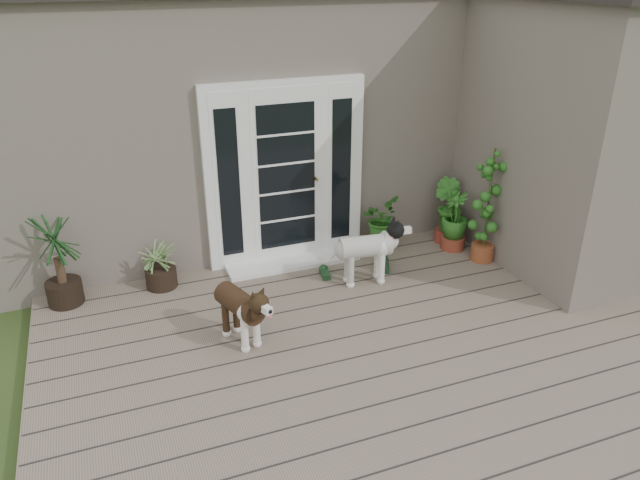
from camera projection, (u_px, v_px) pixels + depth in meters
name	position (u px, v px, depth m)	size (l,w,h in m)	color
deck	(381.00, 357.00, 5.67)	(6.20, 4.60, 0.12)	#6B5B4C
house_main	(254.00, 105.00, 8.63)	(7.40, 4.00, 3.10)	#665E54
house_wing	(572.00, 142.00, 6.91)	(1.60, 2.40, 3.10)	#665E54
door_unit	(286.00, 174.00, 6.99)	(1.90, 0.14, 2.15)	white
door_step	(293.00, 262.00, 7.26)	(1.60, 0.40, 0.05)	white
brindle_dog	(240.00, 313.00, 5.67)	(0.32, 0.74, 0.61)	#3F2817
white_dog	(365.00, 256.00, 6.72)	(0.34, 0.78, 0.65)	white
spider_plant	(159.00, 262.00, 6.64)	(0.57, 0.57, 0.61)	#849E61
yucca	(58.00, 260.00, 6.23)	(0.70, 0.70, 1.02)	black
herb_a	(380.00, 227.00, 7.52)	(0.47, 0.47, 0.60)	#1A5B1B
herb_b	(446.00, 219.00, 7.73)	(0.41, 0.41, 0.62)	#254F16
herb_c	(454.00, 226.00, 7.53)	(0.40, 0.40, 0.62)	#195518
sapling	(488.00, 204.00, 7.06)	(0.43, 0.43, 1.45)	#1B5217
clog_left	(325.00, 273.00, 6.97)	(0.13, 0.28, 0.08)	#173A1C
clog_right	(384.00, 265.00, 7.14)	(0.16, 0.34, 0.10)	#133119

